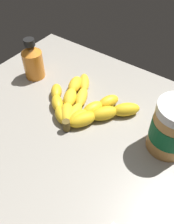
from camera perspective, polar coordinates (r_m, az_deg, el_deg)
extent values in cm
cube|color=gray|center=(61.61, -0.05, -5.03)|extent=(80.87, 63.17, 3.04)
ellipsoid|color=yellow|center=(60.08, -1.05, -1.84)|extent=(6.88, 8.39, 3.65)
ellipsoid|color=yellow|center=(61.70, 4.22, -0.33)|extent=(7.46, 8.24, 3.65)
ellipsoid|color=yellow|center=(63.35, 9.46, 0.60)|extent=(7.92, 7.95, 3.65)
ellipsoid|color=yellow|center=(60.76, -2.14, -1.34)|extent=(4.54, 6.83, 3.38)
ellipsoid|color=yellow|center=(62.95, 1.45, 0.85)|extent=(5.09, 7.01, 3.38)
ellipsoid|color=yellow|center=(65.17, 5.07, 2.62)|extent=(5.58, 7.12, 3.38)
ellipsoid|color=gold|center=(62.04, -3.13, -0.32)|extent=(4.83, 8.59, 3.05)
ellipsoid|color=gold|center=(66.33, -1.31, 3.59)|extent=(6.13, 8.64, 3.05)
ellipsoid|color=gold|center=(71.14, -0.70, 7.12)|extent=(7.20, 8.36, 3.05)
ellipsoid|color=yellow|center=(61.95, -4.80, -0.15)|extent=(7.10, 7.92, 3.61)
ellipsoid|color=yellow|center=(65.93, -4.16, 3.46)|extent=(6.52, 8.01, 3.61)
ellipsoid|color=yellow|center=(70.02, -2.95, 6.60)|extent=(5.83, 7.95, 3.61)
ellipsoid|color=yellow|center=(61.76, -6.26, -0.81)|extent=(6.80, 5.82, 3.14)
ellipsoid|color=yellow|center=(65.10, -7.26, 2.17)|extent=(6.61, 6.34, 3.14)
ellipsoid|color=yellow|center=(68.64, -7.47, 4.96)|extent=(6.23, 6.68, 3.14)
cylinder|color=brown|center=(59.07, -5.06, -3.24)|extent=(2.00, 2.00, 3.00)
cylinder|color=#BF8442|center=(55.98, 19.87, -4.32)|extent=(9.41, 9.41, 11.49)
cylinder|color=#0F592D|center=(55.56, 20.01, -3.95)|extent=(9.60, 9.60, 5.17)
cylinder|color=orange|center=(75.61, -12.87, 11.17)|extent=(6.18, 6.18, 8.52)
cone|color=orange|center=(72.66, -13.60, 14.68)|extent=(6.18, 6.18, 2.47)
cylinder|color=black|center=(71.57, -13.91, 16.16)|extent=(3.18, 3.18, 1.91)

